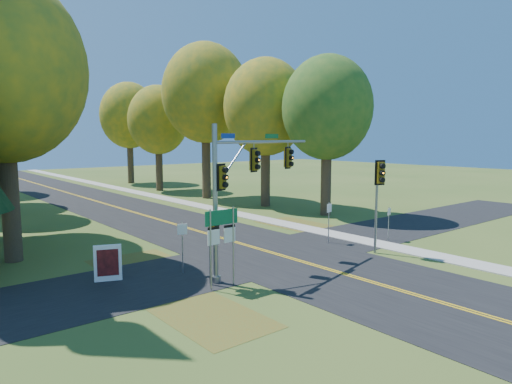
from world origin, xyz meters
TOP-DOWN VIEW (x-y plane):
  - ground at (0.00, 0.00)m, footprint 160.00×160.00m
  - road_main at (0.00, 0.00)m, footprint 8.00×160.00m
  - road_cross at (0.00, 2.00)m, footprint 60.00×6.00m
  - centerline_left at (-0.10, 0.00)m, footprint 0.10×160.00m
  - centerline_right at (0.10, 0.00)m, footprint 0.10×160.00m
  - sidewalk_east at (6.20, 0.00)m, footprint 1.60×160.00m
  - leaf_patch_w_near at (-6.50, 4.00)m, footprint 4.00×6.00m
  - leaf_patch_e at (6.80, 6.00)m, footprint 3.50×8.00m
  - leaf_patch_w_far at (-7.50, -3.00)m, footprint 3.00×5.00m
  - tree_w_a at (-11.13, 9.38)m, footprint 8.00×8.00m
  - tree_e_a at (11.57, 8.77)m, footprint 7.20×7.20m
  - tree_e_b at (10.97, 15.58)m, footprint 7.60×7.60m
  - tree_e_c at (9.88, 23.69)m, footprint 8.80×8.80m
  - tree_e_d at (9.26, 32.87)m, footprint 7.00×7.00m
  - tree_e_e at (10.47, 43.58)m, footprint 7.80×7.80m
  - traffic_mast at (-3.42, 0.30)m, footprint 7.31×2.23m
  - east_signal_pole at (4.26, -1.54)m, footprint 0.55×0.67m
  - ped_signal_pole at (-5.56, -0.42)m, footprint 0.46×0.53m
  - route_sign_cluster at (-5.40, -0.81)m, footprint 1.57×0.12m
  - info_kiosk at (-8.75, 3.05)m, footprint 1.14×0.58m
  - reg_sign_e_north at (4.20, 1.86)m, footprint 0.46×0.11m
  - reg_sign_e_south at (7.50, -0.01)m, footprint 0.39×0.11m
  - reg_sign_w at (-5.64, 1.99)m, footprint 0.45×0.15m

SIDE VIEW (x-z plane):
  - ground at x=0.00m, z-range 0.00..0.00m
  - leaf_patch_w_near at x=-6.50m, z-range 0.00..0.01m
  - leaf_patch_e at x=6.80m, z-range 0.00..0.01m
  - leaf_patch_w_far at x=-7.50m, z-range 0.00..0.01m
  - road_cross at x=0.00m, z-range 0.00..0.02m
  - road_main at x=0.00m, z-range 0.00..0.02m
  - centerline_left at x=-0.10m, z-range 0.02..0.03m
  - centerline_right at x=0.10m, z-range 0.02..0.03m
  - sidewalk_east at x=6.20m, z-range 0.00..0.06m
  - info_kiosk at x=-8.75m, z-range 0.00..1.61m
  - reg_sign_e_south at x=7.50m, z-range 0.38..2.45m
  - reg_sign_w at x=-5.64m, z-range 0.44..2.85m
  - reg_sign_e_north at x=4.20m, z-range 0.45..2.88m
  - ped_signal_pole at x=-5.56m, z-range 0.71..3.61m
  - route_sign_cluster at x=-5.40m, z-range 0.69..4.06m
  - east_signal_pole at x=4.26m, z-range 1.31..6.37m
  - traffic_mast at x=-3.42m, z-range 0.97..7.78m
  - tree_e_d at x=9.26m, z-range 2.08..14.40m
  - tree_e_a at x=11.57m, z-range 2.16..14.90m
  - tree_e_b at x=10.97m, z-range 2.23..15.56m
  - tree_e_e at x=10.47m, z-range 2.32..16.06m
  - tree_w_a at x=-11.13m, z-range 2.41..16.56m
  - tree_e_c at x=9.88m, z-range 2.77..18.56m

